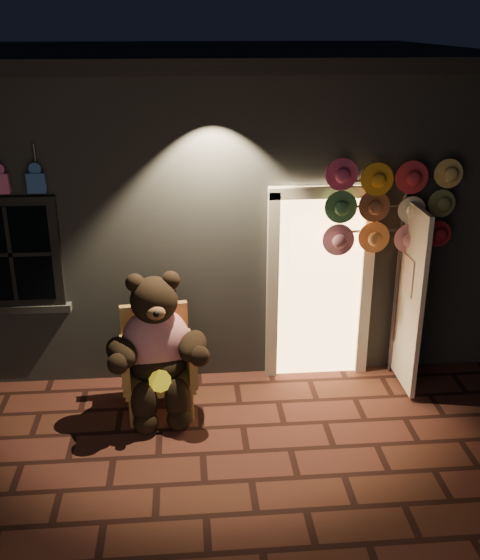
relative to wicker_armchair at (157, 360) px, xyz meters
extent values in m
plane|color=#50251E|center=(0.43, -0.90, -0.53)|extent=(60.00, 60.00, 0.00)
cube|color=slate|center=(0.43, 3.10, 1.12)|extent=(7.00, 5.00, 3.30)
cube|color=black|center=(0.43, 3.10, 2.85)|extent=(7.30, 5.30, 0.16)
cube|color=black|center=(-1.47, 0.56, 1.02)|extent=(1.00, 0.10, 1.20)
cube|color=black|center=(-1.47, 0.53, 1.02)|extent=(0.82, 0.06, 1.02)
cube|color=slate|center=(-1.47, 0.56, 0.39)|extent=(1.10, 0.14, 0.08)
cube|color=#FFC072|center=(1.78, 0.58, 0.52)|extent=(0.92, 0.10, 2.10)
cube|color=beige|center=(1.26, 0.54, 0.52)|extent=(0.12, 0.12, 2.20)
cube|color=beige|center=(2.30, 0.54, 0.52)|extent=(0.12, 0.12, 2.20)
cube|color=beige|center=(1.78, 0.54, 1.60)|extent=(1.16, 0.12, 0.12)
cube|color=beige|center=(2.68, 0.20, 0.52)|extent=(0.05, 0.80, 2.00)
cube|color=#E05C99|center=(-1.47, 0.48, 1.77)|extent=(0.18, 0.07, 0.20)
cube|color=#325CAF|center=(-1.12, 0.48, 1.77)|extent=(0.18, 0.07, 0.20)
cylinder|color=#59595E|center=(-1.12, 0.54, 2.02)|extent=(0.02, 0.02, 0.25)
cube|color=#B17D44|center=(0.01, -0.09, -0.16)|extent=(0.76, 0.72, 0.10)
cube|color=#B17D44|center=(-0.02, 0.21, 0.19)|extent=(0.70, 0.16, 0.70)
cube|color=#B17D44|center=(-0.32, -0.14, 0.04)|extent=(0.14, 0.60, 0.40)
cube|color=#B17D44|center=(0.34, -0.07, 0.04)|extent=(0.14, 0.60, 0.40)
cylinder|color=#B17D44|center=(-0.26, -0.40, -0.37)|extent=(0.05, 0.05, 0.32)
cylinder|color=#B17D44|center=(0.34, -0.33, -0.37)|extent=(0.05, 0.05, 0.32)
cylinder|color=#B17D44|center=(-0.32, 0.16, -0.37)|extent=(0.05, 0.05, 0.32)
cylinder|color=#B17D44|center=(0.28, 0.22, -0.37)|extent=(0.05, 0.05, 0.32)
ellipsoid|color=red|center=(0.00, -0.03, 0.22)|extent=(0.75, 0.63, 0.73)
ellipsoid|color=black|center=(0.01, -0.12, 0.01)|extent=(0.62, 0.55, 0.34)
sphere|color=black|center=(0.00, -0.09, 0.71)|extent=(0.52, 0.52, 0.47)
sphere|color=black|center=(-0.17, -0.07, 0.89)|extent=(0.18, 0.18, 0.18)
sphere|color=black|center=(0.17, -0.04, 0.89)|extent=(0.18, 0.18, 0.18)
ellipsoid|color=brown|center=(0.03, -0.30, 0.67)|extent=(0.20, 0.15, 0.15)
ellipsoid|color=black|center=(-0.32, -0.30, 0.26)|extent=(0.45, 0.55, 0.27)
ellipsoid|color=black|center=(0.37, -0.22, 0.26)|extent=(0.37, 0.53, 0.27)
ellipsoid|color=black|center=(-0.12, -0.44, -0.24)|extent=(0.27, 0.27, 0.45)
ellipsoid|color=black|center=(0.20, -0.40, -0.24)|extent=(0.27, 0.27, 0.45)
sphere|color=black|center=(-0.12, -0.50, -0.42)|extent=(0.25, 0.25, 0.25)
sphere|color=black|center=(0.21, -0.46, -0.42)|extent=(0.25, 0.25, 0.25)
cylinder|color=yellow|center=(0.04, -0.42, -0.01)|extent=(0.23, 0.12, 0.22)
cylinder|color=#59595E|center=(2.64, 0.48, 0.69)|extent=(0.04, 0.04, 2.44)
cylinder|color=#59595E|center=(2.37, 0.46, 1.73)|extent=(1.08, 0.03, 0.03)
cylinder|color=#59595E|center=(2.37, 0.46, 1.46)|extent=(1.08, 0.03, 0.03)
cylinder|color=#59595E|center=(2.37, 0.46, 1.18)|extent=(1.08, 0.03, 0.03)
cylinder|color=#BF3E6D|center=(1.93, 0.40, 1.77)|extent=(0.31, 0.11, 0.31)
cylinder|color=#FAA922|center=(2.29, 0.37, 1.77)|extent=(0.31, 0.11, 0.31)
cylinder|color=#D7333B|center=(2.65, 0.34, 1.77)|extent=(0.31, 0.11, 0.31)
cylinder|color=#FAC869|center=(3.02, 0.40, 1.77)|extent=(0.31, 0.11, 0.31)
cylinder|color=#488452|center=(1.93, 0.37, 1.46)|extent=(0.31, 0.11, 0.31)
cylinder|color=#9A5835|center=(2.29, 0.34, 1.46)|extent=(0.31, 0.11, 0.31)
cylinder|color=#F1EFCD|center=(2.65, 0.40, 1.46)|extent=(0.31, 0.11, 0.31)
cylinder|color=olive|center=(3.02, 0.37, 1.46)|extent=(0.31, 0.11, 0.31)
cylinder|color=#CE7484|center=(1.93, 0.34, 1.14)|extent=(0.31, 0.11, 0.31)
cylinder|color=#FFA355|center=(2.29, 0.40, 1.14)|extent=(0.31, 0.11, 0.31)
cylinder|color=#FFA1AE|center=(2.65, 0.37, 1.14)|extent=(0.31, 0.11, 0.31)
cylinder|color=red|center=(3.02, 0.34, 1.14)|extent=(0.31, 0.11, 0.31)
camera|label=1|loc=(0.34, -6.02, 3.27)|focal=42.00mm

